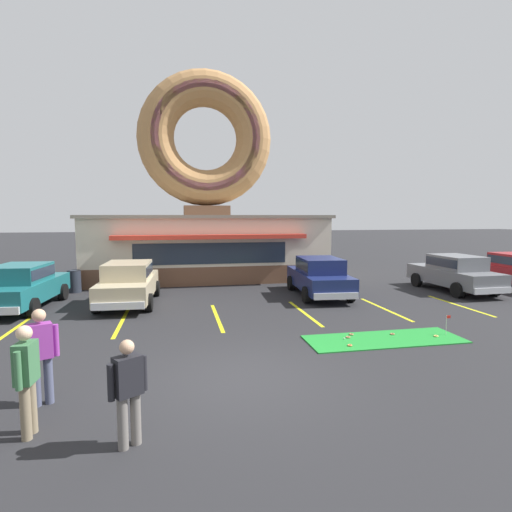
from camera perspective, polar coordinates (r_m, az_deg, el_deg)
ground_plane at (r=8.60m, az=-2.23°, el=-16.95°), size 160.00×160.00×0.00m
donut_shop_building at (r=21.84m, az=-7.10°, el=6.81°), size 12.30×6.75×10.96m
putting_mat at (r=11.48m, az=17.86°, el=-11.25°), size 4.25×1.44×0.03m
mini_donut_near_left at (r=12.16m, az=24.33°, el=-10.37°), size 0.13×0.13×0.04m
mini_donut_near_right at (r=11.91m, az=18.90°, el=-10.50°), size 0.13×0.13×0.04m
mini_donut_mid_left at (r=11.57m, az=13.46°, el=-10.82°), size 0.13×0.13×0.04m
mini_donut_mid_centre at (r=11.30m, az=13.02°, el=-11.23°), size 0.13×0.13×0.04m
mini_donut_mid_right at (r=10.64m, az=13.26°, el=-12.31°), size 0.13×0.13×0.04m
golf_ball at (r=11.15m, az=12.50°, el=-11.43°), size 0.04×0.04×0.04m
putting_flag_pin at (r=12.40m, az=25.70°, el=-8.26°), size 0.13×0.01×0.55m
car_champagne at (r=15.73m, az=-17.74°, el=-3.47°), size 2.13×4.63×1.60m
car_navy at (r=16.78m, az=9.01°, el=-2.70°), size 2.20×4.66×1.60m
car_teal at (r=16.54m, az=-30.40°, el=-3.55°), size 2.24×4.68×1.60m
car_grey at (r=19.64m, az=26.48°, el=-2.01°), size 2.04×4.59×1.60m
pedestrian_blue_sweater_man at (r=7.09m, az=-29.95°, el=-14.55°), size 0.27×0.59×1.71m
pedestrian_leather_jacket_man at (r=8.08m, az=-28.39°, el=-11.96°), size 0.55×0.38×1.72m
pedestrian_clipboard_woman at (r=6.26m, az=-17.79°, el=-17.57°), size 0.52×0.41×1.58m
trash_bin at (r=19.09m, az=-24.53°, el=-3.26°), size 0.57×0.57×0.97m
parking_stripe_far_left at (r=14.09m, az=-30.97°, el=-8.69°), size 0.12×3.60×0.01m
parking_stripe_left at (r=13.38m, az=-18.64°, el=-8.91°), size 0.12×3.60×0.01m
parking_stripe_mid_left at (r=13.32m, az=-5.59°, el=-8.69°), size 0.12×3.60×0.01m
parking_stripe_centre at (r=13.92m, az=6.92°, el=-8.07°), size 0.12×3.60×0.01m
parking_stripe_mid_right at (r=15.11m, az=17.89°, el=-7.21°), size 0.12×3.60×0.01m
parking_stripe_right at (r=16.75m, az=26.95°, el=-6.29°), size 0.12×3.60×0.01m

